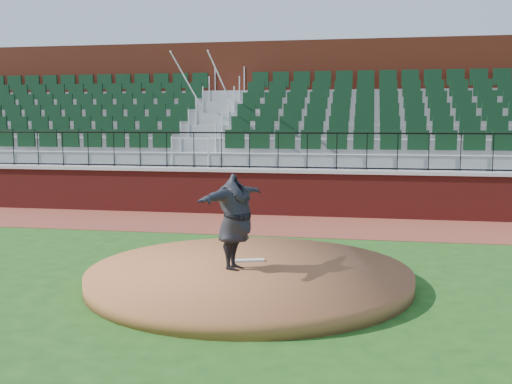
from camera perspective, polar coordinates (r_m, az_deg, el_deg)
ground at (r=10.10m, az=-1.58°, el=-8.33°), size 90.00×90.00×0.00m
warning_track at (r=15.30m, az=2.69°, el=-3.12°), size 34.00×3.20×0.01m
field_wall at (r=16.79m, az=3.46°, el=-0.20°), size 34.00×0.35×1.20m
wall_cap at (r=16.72m, az=3.47°, el=2.01°), size 34.00×0.45×0.10m
wall_railing at (r=16.68m, az=3.49°, el=3.89°), size 34.00×0.05×1.00m
seating_stands at (r=19.37m, az=4.50°, el=5.76°), size 34.00×5.10×4.60m
concourse_wall at (r=22.16m, az=5.29°, el=7.04°), size 34.00×0.50×5.50m
pitchers_mound at (r=9.86m, az=-0.64°, el=-7.96°), size 5.23×5.23×0.25m
pitching_rubber at (r=10.30m, az=-0.66°, el=-6.50°), size 0.53×0.28×0.03m
pitcher at (r=9.63m, az=-2.00°, el=-2.85°), size 1.03×1.97×1.55m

